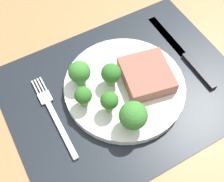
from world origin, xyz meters
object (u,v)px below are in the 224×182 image
(steak, at_px, (146,75))
(fork, at_px, (54,115))
(knife, at_px, (186,56))
(plate, at_px, (124,87))

(steak, xyz_separation_m, fork, (-0.19, 0.02, -0.03))
(fork, distance_m, knife, 0.31)
(plate, bearing_deg, fork, 174.50)
(steak, distance_m, fork, 0.19)
(plate, relative_size, fork, 1.25)
(plate, relative_size, knife, 1.05)
(fork, bearing_deg, steak, -7.74)
(fork, height_order, knife, knife)
(plate, relative_size, steak, 2.48)
(plate, bearing_deg, knife, 1.93)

